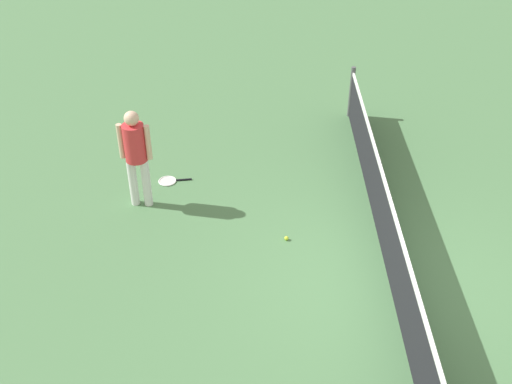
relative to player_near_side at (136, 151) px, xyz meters
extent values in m
plane|color=#4C7A4C|center=(1.86, 3.77, -1.01)|extent=(40.00, 40.00, 0.00)
cylinder|color=#4C4C51|center=(-3.14, 3.77, -0.47)|extent=(0.09, 0.09, 1.07)
cube|color=black|center=(1.86, 3.77, -0.55)|extent=(10.00, 0.02, 0.91)
cube|color=white|center=(1.86, 3.77, -0.07)|extent=(10.00, 0.04, 0.06)
cylinder|color=white|center=(0.01, 0.11, -0.58)|extent=(0.15, 0.15, 0.85)
cylinder|color=white|center=(-0.01, -0.11, -0.58)|extent=(0.15, 0.15, 0.85)
cylinder|color=red|center=(0.00, 0.00, 0.15)|extent=(0.37, 0.37, 0.62)
cylinder|color=beige|center=(0.02, 0.21, 0.17)|extent=(0.10, 0.10, 0.58)
cylinder|color=beige|center=(-0.02, -0.21, 0.17)|extent=(0.10, 0.10, 0.58)
sphere|color=beige|center=(0.00, 0.00, 0.58)|extent=(0.25, 0.25, 0.23)
torus|color=white|center=(-0.66, 0.32, -1.00)|extent=(0.36, 0.36, 0.02)
cylinder|color=silver|center=(-0.66, 0.32, -1.00)|extent=(0.30, 0.30, 0.00)
cylinder|color=black|center=(-0.70, 0.61, -0.99)|extent=(0.07, 0.28, 0.03)
sphere|color=#C6E033|center=(0.92, 2.35, -0.98)|extent=(0.07, 0.07, 0.07)
camera|label=1|loc=(8.12, 1.96, 4.91)|focal=42.84mm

